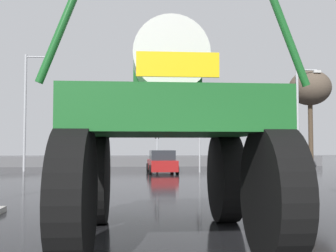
% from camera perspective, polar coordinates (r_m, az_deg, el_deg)
% --- Properties ---
extents(ground_plane, '(120.00, 120.00, 0.00)m').
position_cam_1_polar(ground_plane, '(20.93, -1.97, -7.77)').
color(ground_plane, black).
extents(oversize_sprayer, '(4.13, 5.49, 4.96)m').
position_cam_1_polar(oversize_sprayer, '(7.75, -0.12, -1.35)').
color(oversize_sprayer, black).
rests_on(oversize_sprayer, ground).
extents(sedan_ahead, '(1.98, 4.15, 1.52)m').
position_cam_1_polar(sedan_ahead, '(26.90, -0.87, -5.17)').
color(sedan_ahead, maroon).
rests_on(sedan_ahead, ground).
extents(traffic_signal_far_left, '(0.24, 0.55, 3.25)m').
position_cam_1_polar(traffic_signal_far_left, '(27.49, -1.57, -1.69)').
color(traffic_signal_far_left, '#A8AAAF').
rests_on(traffic_signal_far_left, ground).
extents(traffic_signal_far_right, '(0.24, 0.55, 4.02)m').
position_cam_1_polar(traffic_signal_far_right, '(27.81, 4.44, -0.51)').
color(traffic_signal_far_right, '#A8AAAF').
rests_on(traffic_signal_far_right, ground).
extents(streetlight_far_left, '(1.96, 0.24, 8.39)m').
position_cam_1_polar(streetlight_far_left, '(30.50, -19.38, 2.67)').
color(streetlight_far_left, '#A8AAAF').
rests_on(streetlight_far_left, ground).
extents(streetlight_far_right, '(1.74, 0.24, 7.09)m').
position_cam_1_polar(streetlight_far_right, '(28.35, 18.19, 1.66)').
color(streetlight_far_right, '#A8AAAF').
rests_on(streetlight_far_right, ground).
extents(bare_tree_right, '(2.90, 2.90, 7.12)m').
position_cam_1_polar(bare_tree_right, '(30.01, 19.51, 4.98)').
color(bare_tree_right, '#473828').
rests_on(bare_tree_right, ground).
extents(roadside_barrier, '(32.10, 0.24, 0.90)m').
position_cam_1_polar(roadside_barrier, '(35.48, -3.15, -5.05)').
color(roadside_barrier, '#59595B').
rests_on(roadside_barrier, ground).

